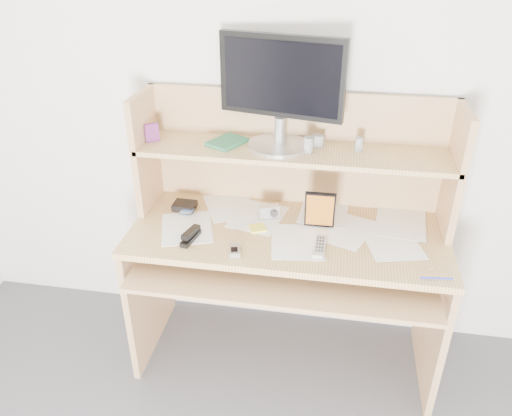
% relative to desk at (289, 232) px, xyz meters
% --- Properties ---
extents(back_wall, '(3.60, 0.04, 2.50)m').
position_rel_desk_xyz_m(back_wall, '(0.00, 0.24, 0.56)').
color(back_wall, silver).
rests_on(back_wall, floor).
extents(desk, '(1.40, 0.70, 1.30)m').
position_rel_desk_xyz_m(desk, '(0.00, 0.00, 0.00)').
color(desk, tan).
rests_on(desk, floor).
extents(paper_clutter, '(1.32, 0.54, 0.01)m').
position_rel_desk_xyz_m(paper_clutter, '(0.00, -0.08, 0.06)').
color(paper_clutter, white).
rests_on(paper_clutter, desk).
extents(keyboard, '(0.50, 0.23, 0.03)m').
position_rel_desk_xyz_m(keyboard, '(0.08, -0.17, -0.03)').
color(keyboard, black).
rests_on(keyboard, desk).
extents(tv_remote, '(0.06, 0.17, 0.02)m').
position_rel_desk_xyz_m(tv_remote, '(0.15, -0.20, 0.07)').
color(tv_remote, '#ADADA8').
rests_on(tv_remote, paper_clutter).
extents(flip_phone, '(0.06, 0.09, 0.02)m').
position_rel_desk_xyz_m(flip_phone, '(-0.20, -0.29, 0.07)').
color(flip_phone, '#A9A9AB').
rests_on(flip_phone, paper_clutter).
extents(stapler, '(0.06, 0.14, 0.04)m').
position_rel_desk_xyz_m(stapler, '(-0.40, -0.23, 0.08)').
color(stapler, black).
rests_on(stapler, paper_clutter).
extents(wallet, '(0.11, 0.09, 0.03)m').
position_rel_desk_xyz_m(wallet, '(-0.51, 0.04, 0.07)').
color(wallet, black).
rests_on(wallet, paper_clutter).
extents(sticky_note_pad, '(0.09, 0.09, 0.01)m').
position_rel_desk_xyz_m(sticky_note_pad, '(-0.13, -0.09, 0.06)').
color(sticky_note_pad, yellow).
rests_on(sticky_note_pad, desk).
extents(digital_camera, '(0.10, 0.07, 0.06)m').
position_rel_desk_xyz_m(digital_camera, '(-0.10, 0.02, 0.09)').
color(digital_camera, '#BBBBBD').
rests_on(digital_camera, paper_clutter).
extents(game_case, '(0.13, 0.02, 0.19)m').
position_rel_desk_xyz_m(game_case, '(0.13, -0.04, 0.15)').
color(game_case, black).
rests_on(game_case, paper_clutter).
extents(blue_pen, '(0.12, 0.02, 0.01)m').
position_rel_desk_xyz_m(blue_pen, '(0.60, -0.34, 0.07)').
color(blue_pen, '#1B33CF').
rests_on(blue_pen, paper_clutter).
extents(card_box, '(0.06, 0.05, 0.08)m').
position_rel_desk_xyz_m(card_box, '(-0.64, 0.05, 0.43)').
color(card_box, '#A12015').
rests_on(card_box, desk).
extents(shelf_book, '(0.19, 0.21, 0.02)m').
position_rel_desk_xyz_m(shelf_book, '(-0.30, 0.08, 0.39)').
color(shelf_book, '#30794C').
rests_on(shelf_book, desk).
extents(chip_stack_a, '(0.04, 0.04, 0.05)m').
position_rel_desk_xyz_m(chip_stack_a, '(0.11, 0.11, 0.41)').
color(chip_stack_a, black).
rests_on(chip_stack_a, desk).
extents(chip_stack_b, '(0.04, 0.04, 0.07)m').
position_rel_desk_xyz_m(chip_stack_b, '(0.06, 0.04, 0.42)').
color(chip_stack_b, white).
rests_on(chip_stack_b, desk).
extents(chip_stack_c, '(0.05, 0.05, 0.05)m').
position_rel_desk_xyz_m(chip_stack_c, '(0.09, 0.12, 0.41)').
color(chip_stack_c, black).
rests_on(chip_stack_c, desk).
extents(chip_stack_d, '(0.05, 0.05, 0.06)m').
position_rel_desk_xyz_m(chip_stack_d, '(0.28, 0.09, 0.42)').
color(chip_stack_d, white).
rests_on(chip_stack_d, desk).
extents(monitor, '(0.54, 0.27, 0.47)m').
position_rel_desk_xyz_m(monitor, '(-0.07, 0.11, 0.64)').
color(monitor, '#BABBC0').
rests_on(monitor, desk).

